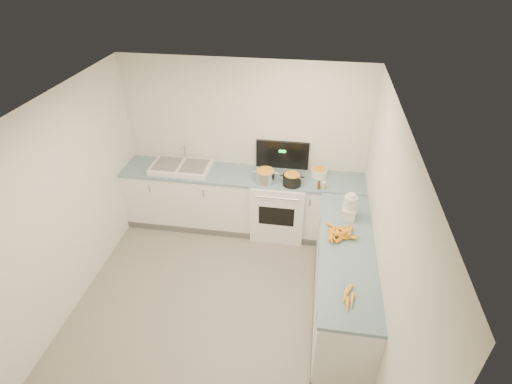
# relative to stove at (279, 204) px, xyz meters

# --- Properties ---
(floor) EXTENTS (3.50, 4.00, 0.00)m
(floor) POSITION_rel_stove_xyz_m (-0.55, -1.69, -0.47)
(floor) COLOR gray
(floor) RESTS_ON ground
(ceiling) EXTENTS (3.50, 4.00, 0.00)m
(ceiling) POSITION_rel_stove_xyz_m (-0.55, -1.69, 2.03)
(ceiling) COLOR silver
(ceiling) RESTS_ON ground
(wall_back) EXTENTS (3.50, 0.00, 2.50)m
(wall_back) POSITION_rel_stove_xyz_m (-0.55, 0.31, 0.78)
(wall_back) COLOR silver
(wall_back) RESTS_ON ground
(wall_left) EXTENTS (0.00, 4.00, 2.50)m
(wall_left) POSITION_rel_stove_xyz_m (-2.30, -1.69, 0.78)
(wall_left) COLOR silver
(wall_left) RESTS_ON ground
(wall_right) EXTENTS (0.00, 4.00, 2.50)m
(wall_right) POSITION_rel_stove_xyz_m (1.20, -1.69, 0.78)
(wall_right) COLOR silver
(wall_right) RESTS_ON ground
(counter_back) EXTENTS (3.50, 0.62, 0.94)m
(counter_back) POSITION_rel_stove_xyz_m (-0.55, 0.01, -0.00)
(counter_back) COLOR white
(counter_back) RESTS_ON ground
(counter_right) EXTENTS (0.62, 2.20, 0.94)m
(counter_right) POSITION_rel_stove_xyz_m (0.90, -1.39, -0.00)
(counter_right) COLOR white
(counter_right) RESTS_ON ground
(stove) EXTENTS (0.76, 0.65, 1.36)m
(stove) POSITION_rel_stove_xyz_m (0.00, 0.00, 0.00)
(stove) COLOR white
(stove) RESTS_ON ground
(sink) EXTENTS (0.86, 0.52, 0.31)m
(sink) POSITION_rel_stove_xyz_m (-1.45, 0.02, 0.50)
(sink) COLOR white
(sink) RESTS_ON counter_back
(steel_pot) EXTENTS (0.29, 0.29, 0.20)m
(steel_pot) POSITION_rel_stove_xyz_m (-0.19, -0.15, 0.55)
(steel_pot) COLOR silver
(steel_pot) RESTS_ON stove
(black_pot) EXTENTS (0.30, 0.30, 0.18)m
(black_pot) POSITION_rel_stove_xyz_m (0.18, -0.16, 0.54)
(black_pot) COLOR black
(black_pot) RESTS_ON stove
(wooden_spoon) EXTENTS (0.27, 0.24, 0.01)m
(wooden_spoon) POSITION_rel_stove_xyz_m (0.18, -0.16, 0.64)
(wooden_spoon) COLOR #AD7A47
(wooden_spoon) RESTS_ON black_pot
(mixing_bowl) EXTENTS (0.30, 0.30, 0.11)m
(mixing_bowl) POSITION_rel_stove_xyz_m (0.54, 0.13, 0.52)
(mixing_bowl) COLOR white
(mixing_bowl) RESTS_ON counter_back
(extract_bottle) EXTENTS (0.04, 0.04, 0.10)m
(extract_bottle) POSITION_rel_stove_xyz_m (0.55, -0.21, 0.51)
(extract_bottle) COLOR #593319
(extract_bottle) RESTS_ON counter_back
(spice_jar) EXTENTS (0.06, 0.06, 0.10)m
(spice_jar) POSITION_rel_stove_xyz_m (0.61, -0.21, 0.52)
(spice_jar) COLOR #E5B266
(spice_jar) RESTS_ON counter_back
(food_processor) EXTENTS (0.19, 0.22, 0.34)m
(food_processor) POSITION_rel_stove_xyz_m (0.92, -0.80, 0.61)
(food_processor) COLOR white
(food_processor) RESTS_ON counter_right
(carrot_pile) EXTENTS (0.40, 0.44, 0.09)m
(carrot_pile) POSITION_rel_stove_xyz_m (0.82, -1.18, 0.50)
(carrot_pile) COLOR #FFA11F
(carrot_pile) RESTS_ON counter_right
(peeled_carrots) EXTENTS (0.14, 0.35, 0.04)m
(peeled_carrots) POSITION_rel_stove_xyz_m (0.87, -2.11, 0.49)
(peeled_carrots) COLOR #FFA526
(peeled_carrots) RESTS_ON counter_right
(peelings) EXTENTS (0.21, 0.27, 0.01)m
(peelings) POSITION_rel_stove_xyz_m (-1.65, 0.02, 0.54)
(peelings) COLOR tan
(peelings) RESTS_ON sink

